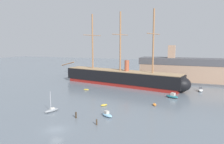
{
  "coord_description": "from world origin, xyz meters",
  "views": [
    {
      "loc": [
        26.88,
        -35.98,
        18.17
      ],
      "look_at": [
        -0.9,
        34.67,
        7.94
      ],
      "focal_mm": 34.41,
      "sensor_mm": 36.0,
      "label": 1
    }
  ],
  "objects_px": {
    "tall_ship": "(120,77)",
    "dockside_warehouse_right": "(187,70)",
    "motorboat_alongside_stern": "(172,96)",
    "sailboat_far_left": "(75,79)",
    "sailboat_foreground_left": "(52,110)",
    "dinghy_mid_right": "(154,104)",
    "mooring_piling_nearest": "(97,122)",
    "dinghy_alongside_bow": "(86,90)",
    "motorboat_far_right": "(200,90)",
    "dinghy_near_centre": "(104,105)",
    "mooring_piling_left_pair": "(76,115)",
    "motorboat_foreground_right": "(107,115)"
  },
  "relations": [
    {
      "from": "dinghy_near_centre",
      "to": "mooring_piling_left_pair",
      "type": "distance_m",
      "value": 12.11
    },
    {
      "from": "tall_ship",
      "to": "sailboat_foreground_left",
      "type": "relative_size",
      "value": 11.61
    },
    {
      "from": "motorboat_foreground_right",
      "to": "dinghy_alongside_bow",
      "type": "distance_m",
      "value": 31.59
    },
    {
      "from": "motorboat_far_right",
      "to": "sailboat_far_left",
      "type": "bearing_deg",
      "value": 176.01
    },
    {
      "from": "dinghy_alongside_bow",
      "to": "mooring_piling_nearest",
      "type": "distance_m",
      "value": 36.56
    },
    {
      "from": "dinghy_near_centre",
      "to": "motorboat_far_right",
      "type": "height_order",
      "value": "motorboat_far_right"
    },
    {
      "from": "tall_ship",
      "to": "sailboat_far_left",
      "type": "relative_size",
      "value": 13.39
    },
    {
      "from": "sailboat_far_left",
      "to": "mooring_piling_left_pair",
      "type": "xyz_separation_m",
      "value": [
        28.63,
        -46.71,
        0.34
      ]
    },
    {
      "from": "tall_ship",
      "to": "dinghy_alongside_bow",
      "type": "xyz_separation_m",
      "value": [
        -8.92,
        -14.42,
        -3.16
      ]
    },
    {
      "from": "sailboat_foreground_left",
      "to": "dinghy_near_centre",
      "type": "xyz_separation_m",
      "value": [
        10.8,
        10.11,
        -0.21
      ]
    },
    {
      "from": "dinghy_mid_right",
      "to": "motorboat_far_right",
      "type": "bearing_deg",
      "value": 62.64
    },
    {
      "from": "motorboat_far_right",
      "to": "mooring_piling_left_pair",
      "type": "distance_m",
      "value": 51.49
    },
    {
      "from": "sailboat_foreground_left",
      "to": "dinghy_near_centre",
      "type": "relative_size",
      "value": 2.44
    },
    {
      "from": "sailboat_far_left",
      "to": "motorboat_far_right",
      "type": "relative_size",
      "value": 1.19
    },
    {
      "from": "dinghy_alongside_bow",
      "to": "mooring_piling_nearest",
      "type": "xyz_separation_m",
      "value": [
        19.32,
        -31.03,
        0.43
      ]
    },
    {
      "from": "tall_ship",
      "to": "mooring_piling_left_pair",
      "type": "distance_m",
      "value": 43.41
    },
    {
      "from": "tall_ship",
      "to": "dinghy_near_centre",
      "type": "height_order",
      "value": "tall_ship"
    },
    {
      "from": "motorboat_foreground_right",
      "to": "motorboat_far_right",
      "type": "height_order",
      "value": "motorboat_far_right"
    },
    {
      "from": "sailboat_foreground_left",
      "to": "dinghy_alongside_bow",
      "type": "relative_size",
      "value": 2.54
    },
    {
      "from": "tall_ship",
      "to": "motorboat_foreground_right",
      "type": "distance_m",
      "value": 40.87
    },
    {
      "from": "sailboat_foreground_left",
      "to": "sailboat_far_left",
      "type": "relative_size",
      "value": 1.15
    },
    {
      "from": "motorboat_alongside_stern",
      "to": "sailboat_far_left",
      "type": "bearing_deg",
      "value": 159.51
    },
    {
      "from": "motorboat_foreground_right",
      "to": "mooring_piling_nearest",
      "type": "relative_size",
      "value": 2.71
    },
    {
      "from": "dinghy_near_centre",
      "to": "sailboat_far_left",
      "type": "distance_m",
      "value": 46.55
    },
    {
      "from": "motorboat_foreground_right",
      "to": "dockside_warehouse_right",
      "type": "relative_size",
      "value": 0.08
    },
    {
      "from": "motorboat_foreground_right",
      "to": "mooring_piling_left_pair",
      "type": "height_order",
      "value": "mooring_piling_left_pair"
    },
    {
      "from": "mooring_piling_nearest",
      "to": "mooring_piling_left_pair",
      "type": "xyz_separation_m",
      "value": [
        -6.68,
        2.28,
        0.07
      ]
    },
    {
      "from": "mooring_piling_left_pair",
      "to": "dockside_warehouse_right",
      "type": "bearing_deg",
      "value": 69.42
    },
    {
      "from": "tall_ship",
      "to": "motorboat_alongside_stern",
      "type": "distance_m",
      "value": 27.85
    },
    {
      "from": "motorboat_foreground_right",
      "to": "dinghy_mid_right",
      "type": "height_order",
      "value": "motorboat_foreground_right"
    },
    {
      "from": "sailboat_far_left",
      "to": "motorboat_far_right",
      "type": "xyz_separation_m",
      "value": [
        57.39,
        -4.0,
        0.18
      ]
    },
    {
      "from": "dinghy_mid_right",
      "to": "motorboat_far_right",
      "type": "xyz_separation_m",
      "value": [
        12.86,
        24.85,
        0.31
      ]
    },
    {
      "from": "sailboat_far_left",
      "to": "dockside_warehouse_right",
      "type": "xyz_separation_m",
      "value": [
        51.51,
        14.24,
        5.26
      ]
    },
    {
      "from": "dinghy_near_centre",
      "to": "dinghy_alongside_bow",
      "type": "xyz_separation_m",
      "value": [
        -14.89,
        16.86,
        -0.01
      ]
    },
    {
      "from": "dinghy_mid_right",
      "to": "dockside_warehouse_right",
      "type": "bearing_deg",
      "value": 80.8
    },
    {
      "from": "mooring_piling_nearest",
      "to": "mooring_piling_left_pair",
      "type": "bearing_deg",
      "value": 161.16
    },
    {
      "from": "sailboat_foreground_left",
      "to": "mooring_piling_left_pair",
      "type": "relative_size",
      "value": 3.74
    },
    {
      "from": "motorboat_alongside_stern",
      "to": "mooring_piling_left_pair",
      "type": "height_order",
      "value": "motorboat_alongside_stern"
    },
    {
      "from": "dinghy_mid_right",
      "to": "dockside_warehouse_right",
      "type": "relative_size",
      "value": 0.05
    },
    {
      "from": "mooring_piling_nearest",
      "to": "dockside_warehouse_right",
      "type": "height_order",
      "value": "dockside_warehouse_right"
    },
    {
      "from": "sailboat_foreground_left",
      "to": "dinghy_mid_right",
      "type": "distance_m",
      "value": 29.26
    },
    {
      "from": "sailboat_foreground_left",
      "to": "dockside_warehouse_right",
      "type": "xyz_separation_m",
      "value": [
        31.42,
        59.18,
        5.2
      ]
    },
    {
      "from": "mooring_piling_nearest",
      "to": "dockside_warehouse_right",
      "type": "xyz_separation_m",
      "value": [
        16.2,
        63.23,
        4.99
      ]
    },
    {
      "from": "tall_ship",
      "to": "mooring_piling_nearest",
      "type": "xyz_separation_m",
      "value": [
        10.4,
        -45.45,
        -2.73
      ]
    },
    {
      "from": "motorboat_alongside_stern",
      "to": "dockside_warehouse_right",
      "type": "xyz_separation_m",
      "value": [
        3.03,
        32.36,
        5.04
      ]
    },
    {
      "from": "sailboat_foreground_left",
      "to": "mooring_piling_nearest",
      "type": "xyz_separation_m",
      "value": [
        15.22,
        -4.05,
        0.21
      ]
    },
    {
      "from": "sailboat_foreground_left",
      "to": "motorboat_alongside_stern",
      "type": "height_order",
      "value": "sailboat_foreground_left"
    },
    {
      "from": "dinghy_near_centre",
      "to": "sailboat_far_left",
      "type": "bearing_deg",
      "value": 131.57
    },
    {
      "from": "tall_ship",
      "to": "dockside_warehouse_right",
      "type": "distance_m",
      "value": 32.07
    },
    {
      "from": "sailboat_foreground_left",
      "to": "motorboat_alongside_stern",
      "type": "distance_m",
      "value": 39.06
    }
  ]
}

